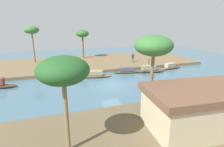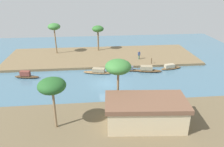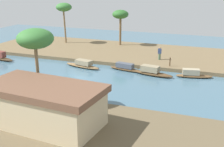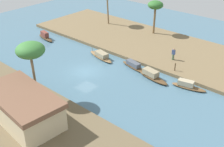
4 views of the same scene
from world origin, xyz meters
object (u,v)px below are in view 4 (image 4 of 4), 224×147
object	(u,v)px
person_on_near_bank	(173,54)
sampan_near_left_bank	(152,76)
sampan_midstream	(134,66)
palm_tree_right_tall	(30,51)
sampan_open_hull	(45,37)
sampan_foreground	(188,85)
palm_tree_left_near	(155,6)
mooring_post	(175,67)
riverside_building	(23,107)
sampan_with_red_awning	(101,56)

from	to	relation	value
person_on_near_bank	sampan_near_left_bank	bearing A→B (deg)	-90.76
sampan_midstream	palm_tree_right_tall	xyz separation A→B (m)	(3.62, 13.63, 5.85)
sampan_open_hull	person_on_near_bank	size ratio (longest dim) A/B	2.54
sampan_foreground	palm_tree_left_near	distance (m)	18.70
sampan_open_hull	palm_tree_right_tall	world-z (taller)	palm_tree_right_tall
palm_tree_left_near	sampan_foreground	bearing A→B (deg)	137.31
sampan_open_hull	palm_tree_right_tall	bearing A→B (deg)	149.05
sampan_midstream	person_on_near_bank	xyz separation A→B (m)	(-3.17, -5.12, 0.93)
sampan_foreground	mooring_post	world-z (taller)	mooring_post
sampan_near_left_bank	person_on_near_bank	xyz separation A→B (m)	(0.44, -5.94, 0.85)
palm_tree_right_tall	riverside_building	bearing A→B (deg)	128.45
sampan_foreground	mooring_post	distance (m)	3.89
sampan_midstream	palm_tree_left_near	bearing A→B (deg)	-56.77
palm_tree_left_near	sampan_open_hull	bearing A→B (deg)	46.47
mooring_post	sampan_with_red_awning	bearing A→B (deg)	15.55
sampan_foreground	riverside_building	size ratio (longest dim) A/B	0.47
sampan_with_red_awning	sampan_foreground	size ratio (longest dim) A/B	1.23
sampan_foreground	sampan_midstream	bearing A→B (deg)	-11.55
sampan_midstream	person_on_near_bank	size ratio (longest dim) A/B	2.75
sampan_near_left_bank	riverside_building	distance (m)	16.93
sampan_foreground	sampan_with_red_awning	bearing A→B (deg)	-9.14
sampan_open_hull	sampan_near_left_bank	bearing A→B (deg)	-169.24
sampan_with_red_awning	palm_tree_left_near	distance (m)	13.93
sampan_open_hull	sampan_midstream	bearing A→B (deg)	-166.33
palm_tree_left_near	sampan_midstream	bearing A→B (deg)	112.17
sampan_open_hull	sampan_with_red_awning	bearing A→B (deg)	-167.26
sampan_with_red_awning	palm_tree_left_near	world-z (taller)	palm_tree_left_near
sampan_open_hull	sampan_foreground	world-z (taller)	sampan_open_hull
sampan_near_left_bank	mooring_post	size ratio (longest dim) A/B	4.32
mooring_post	sampan_midstream	bearing A→B (deg)	24.61
sampan_foreground	palm_tree_right_tall	world-z (taller)	palm_tree_right_tall
palm_tree_right_tall	riverside_building	xyz separation A→B (m)	(-2.71, 3.41, -4.15)
sampan_with_red_awning	sampan_near_left_bank	world-z (taller)	sampan_near_left_bank
mooring_post	palm_tree_left_near	world-z (taller)	palm_tree_left_near
palm_tree_left_near	palm_tree_right_tall	world-z (taller)	palm_tree_right_tall
sampan_with_red_awning	sampan_foreground	world-z (taller)	sampan_with_red_awning
palm_tree_left_near	riverside_building	distance (m)	29.84
mooring_post	palm_tree_left_near	distance (m)	14.87
mooring_post	person_on_near_bank	bearing A→B (deg)	-55.29
sampan_with_red_awning	mooring_post	bearing A→B (deg)	-152.59
sampan_near_left_bank	palm_tree_right_tall	distance (m)	15.81
mooring_post	palm_tree_left_near	bearing A→B (deg)	-44.62
palm_tree_left_near	palm_tree_right_tall	distance (m)	26.01
mooring_post	sampan_near_left_bank	bearing A→B (deg)	64.75
sampan_with_red_awning	sampan_foreground	distance (m)	13.92
sampan_foreground	person_on_near_bank	size ratio (longest dim) A/B	2.48
sampan_open_hull	sampan_foreground	distance (m)	26.40
sampan_open_hull	sampan_midstream	world-z (taller)	sampan_open_hull
sampan_foreground	mooring_post	size ratio (longest dim) A/B	3.88
sampan_midstream	palm_tree_right_tall	bearing A→B (deg)	86.17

